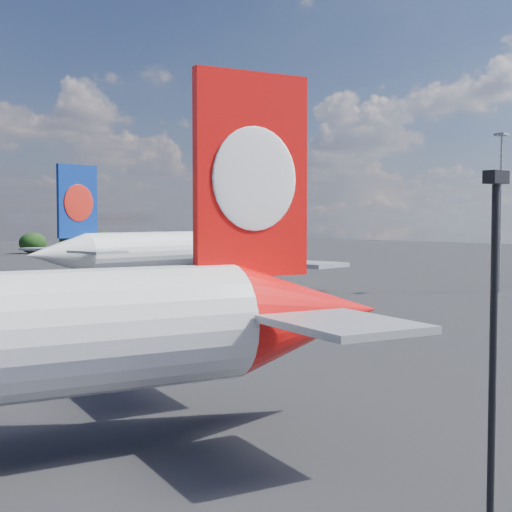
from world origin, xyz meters
TOP-DOWN VIEW (x-y plane):
  - china_southern_airliner at (50.16, 72.05)m, footprint 54.36×51.87m
  - apron_lamp_post at (1.26, -14.51)m, footprint 0.55×0.30m
  - floodlight_mast_near at (77.35, 33.72)m, footprint 1.60×1.60m

SIDE VIEW (x-z plane):
  - china_southern_airliner at x=50.16m, z-range -3.47..14.28m
  - apron_lamp_post at x=1.26m, z-range 0.65..12.01m
  - floodlight_mast_near at x=77.35m, z-range 3.27..25.56m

